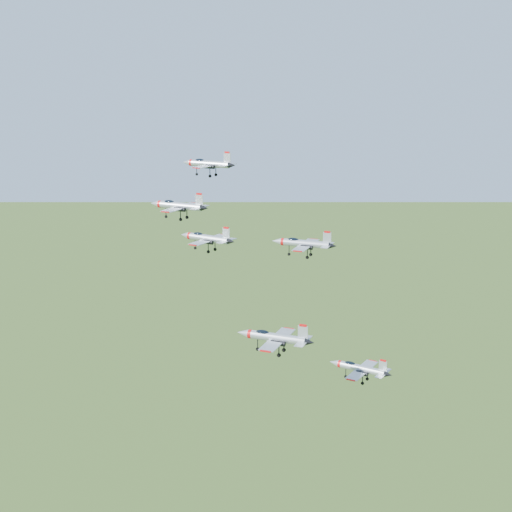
% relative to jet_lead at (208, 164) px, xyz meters
% --- Properties ---
extents(jet_lead, '(12.97, 10.76, 3.46)m').
position_rel_jet_lead_xyz_m(jet_lead, '(0.00, 0.00, 0.00)').
color(jet_lead, '#B0B6BD').
extents(jet_left_high, '(13.02, 10.75, 3.48)m').
position_rel_jet_lead_xyz_m(jet_left_high, '(0.78, -14.60, -6.43)').
color(jet_left_high, '#B0B6BD').
extents(jet_right_high, '(10.61, 8.87, 2.84)m').
position_rel_jet_lead_xyz_m(jet_right_high, '(15.90, -32.67, -7.77)').
color(jet_right_high, '#B0B6BD').
extents(jet_left_low, '(13.10, 10.79, 3.51)m').
position_rel_jet_lead_xyz_m(jet_left_low, '(23.40, -6.22, -13.65)').
color(jet_left_low, '#B0B6BD').
extents(jet_right_low, '(13.58, 11.16, 3.64)m').
position_rel_jet_lead_xyz_m(jet_right_low, '(26.87, -30.30, -24.07)').
color(jet_right_low, '#B0B6BD').
extents(jet_trail, '(12.44, 10.39, 3.33)m').
position_rel_jet_lead_xyz_m(jet_trail, '(37.22, -13.51, -34.44)').
color(jet_trail, '#B0B6BD').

